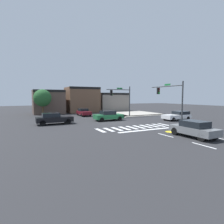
# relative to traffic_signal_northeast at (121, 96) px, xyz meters

# --- Properties ---
(ground_plane) EXTENTS (120.00, 120.00, 0.00)m
(ground_plane) POSITION_rel_traffic_signal_northeast_xyz_m (-3.79, -5.64, -3.67)
(ground_plane) COLOR #2B2B2D
(crosswalk_near) EXTENTS (9.47, 2.46, 0.01)m
(crosswalk_near) POSITION_rel_traffic_signal_northeast_xyz_m (-3.79, -10.14, -3.67)
(crosswalk_near) COLOR silver
(crosswalk_near) RESTS_ON ground_plane
(lane_markings) EXTENTS (6.80, 20.25, 0.01)m
(lane_markings) POSITION_rel_traffic_signal_northeast_xyz_m (-2.69, -17.67, -3.67)
(lane_markings) COLOR white
(lane_markings) RESTS_ON ground_plane
(bike_detector_marking) EXTENTS (1.11, 1.11, 0.01)m
(bike_detector_marking) POSITION_rel_traffic_signal_northeast_xyz_m (-2.12, -14.13, -3.67)
(bike_detector_marking) COLOR yellow
(bike_detector_marking) RESTS_ON ground_plane
(curb_corner_northeast) EXTENTS (10.00, 10.60, 0.15)m
(curb_corner_northeast) POSITION_rel_traffic_signal_northeast_xyz_m (4.70, 3.78, -3.60)
(curb_corner_northeast) COLOR #B2AA9E
(curb_corner_northeast) RESTS_ON ground_plane
(storefront_row) EXTENTS (21.96, 7.03, 5.81)m
(storefront_row) POSITION_rel_traffic_signal_northeast_xyz_m (-2.57, 13.52, -1.07)
(storefront_row) COLOR brown
(storefront_row) RESTS_ON ground_plane
(traffic_signal_northeast) EXTENTS (4.66, 0.32, 5.45)m
(traffic_signal_northeast) POSITION_rel_traffic_signal_northeast_xyz_m (0.00, 0.00, 0.00)
(traffic_signal_northeast) COLOR #383A3D
(traffic_signal_northeast) RESTS_ON ground_plane
(traffic_signal_southeast) EXTENTS (0.32, 6.03, 5.57)m
(traffic_signal_southeast) POSITION_rel_traffic_signal_northeast_xyz_m (2.22, -9.43, 0.18)
(traffic_signal_southeast) COLOR #383A3D
(traffic_signal_southeast) RESTS_ON ground_plane
(car_black) EXTENTS (4.61, 1.87, 1.50)m
(car_black) POSITION_rel_traffic_signal_northeast_xyz_m (-12.08, -3.37, -2.90)
(car_black) COLOR black
(car_black) RESTS_ON ground_plane
(car_maroon) EXTENTS (1.78, 4.24, 1.39)m
(car_maroon) POSITION_rel_traffic_signal_northeast_xyz_m (-5.32, 5.20, -2.96)
(car_maroon) COLOR maroon
(car_maroon) RESTS_ON ground_plane
(car_green) EXTENTS (4.32, 1.95, 1.50)m
(car_green) POSITION_rel_traffic_signal_northeast_xyz_m (-4.07, -3.15, -2.92)
(car_green) COLOR #1E6638
(car_green) RESTS_ON ground_plane
(car_white) EXTENTS (4.44, 1.94, 1.36)m
(car_white) POSITION_rel_traffic_signal_northeast_xyz_m (5.82, -7.42, -2.97)
(car_white) COLOR white
(car_white) RESTS_ON ground_plane
(car_gray) EXTENTS (1.83, 4.20, 1.48)m
(car_gray) POSITION_rel_traffic_signal_northeast_xyz_m (-2.07, -16.87, -2.90)
(car_gray) COLOR slate
(car_gray) RESTS_ON ground_plane
(roadside_tree) EXTENTS (3.26, 3.26, 5.03)m
(roadside_tree) POSITION_rel_traffic_signal_northeast_xyz_m (-12.29, 8.36, -0.29)
(roadside_tree) COLOR #4C3823
(roadside_tree) RESTS_ON ground_plane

